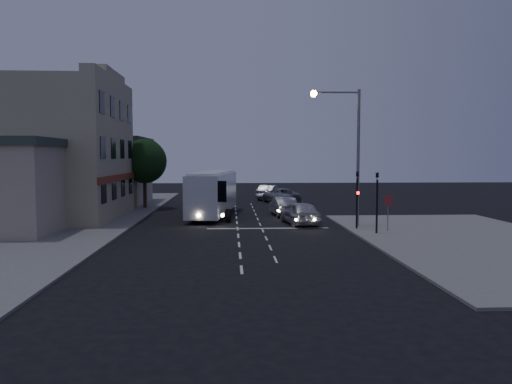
{
  "coord_description": "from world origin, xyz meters",
  "views": [
    {
      "loc": [
        -0.44,
        -30.46,
        4.68
      ],
      "look_at": [
        1.36,
        4.91,
        2.2
      ],
      "focal_mm": 35.0,
      "sensor_mm": 36.0,
      "label": 1
    }
  ],
  "objects": [
    {
      "name": "low_building_north",
      "position": [
        -13.5,
        20.0,
        3.39
      ],
      "size": [
        9.4,
        9.4,
        6.5
      ],
      "color": "#A19682",
      "rests_on": "sidewalk_far"
    },
    {
      "name": "road_markings",
      "position": [
        1.29,
        3.31,
        0.0
      ],
      "size": [
        8.0,
        30.55,
        0.01
      ],
      "color": "silver",
      "rests_on": "ground"
    },
    {
      "name": "traffic_signal_side",
      "position": [
        8.3,
        -1.2,
        2.42
      ],
      "size": [
        0.18,
        0.15,
        4.1
      ],
      "color": "black",
      "rests_on": "sidewalk_near"
    },
    {
      "name": "streetlight",
      "position": [
        7.34,
        2.2,
        5.73
      ],
      "size": [
        3.32,
        0.44,
        9.0
      ],
      "color": "slate",
      "rests_on": "sidewalk_near"
    },
    {
      "name": "car_sedan_b",
      "position": [
        4.29,
        13.78,
        0.71
      ],
      "size": [
        2.11,
        4.93,
        1.42
      ],
      "primitive_type": "imported",
      "rotation": [
        0.0,
        0.0,
        3.12
      ],
      "color": "#9493A2",
      "rests_on": "ground"
    },
    {
      "name": "car_sedan_c",
      "position": [
        4.64,
        19.95,
        0.77
      ],
      "size": [
        3.88,
        5.98,
        1.53
      ],
      "primitive_type": "imported",
      "rotation": [
        0.0,
        0.0,
        3.4
      ],
      "color": "slate",
      "rests_on": "ground"
    },
    {
      "name": "sidewalk_far",
      "position": [
        -13.0,
        8.0,
        0.06
      ],
      "size": [
        12.0,
        50.0,
        0.12
      ],
      "primitive_type": "cube",
      "color": "slate",
      "rests_on": "ground"
    },
    {
      "name": "car_extra",
      "position": [
        3.78,
        24.63,
        0.8
      ],
      "size": [
        3.1,
        5.14,
        1.6
      ],
      "primitive_type": "imported",
      "rotation": [
        0.0,
        0.0,
        2.83
      ],
      "color": "silver",
      "rests_on": "ground"
    },
    {
      "name": "tour_bus",
      "position": [
        -1.82,
        9.25,
        1.91
      ],
      "size": [
        3.78,
        11.76,
        3.54
      ],
      "rotation": [
        0.0,
        0.0,
        -0.12
      ],
      "color": "silver",
      "rests_on": "ground"
    },
    {
      "name": "traffic_signal_main",
      "position": [
        7.6,
        0.78,
        2.42
      ],
      "size": [
        0.25,
        0.35,
        4.1
      ],
      "color": "black",
      "rests_on": "sidewalk_near"
    },
    {
      "name": "car_sedan_a",
      "position": [
        3.74,
        9.06,
        0.74
      ],
      "size": [
        2.06,
        4.64,
        1.48
      ],
      "primitive_type": "imported",
      "rotation": [
        0.0,
        0.0,
        3.25
      ],
      "color": "#A7A7A7",
      "rests_on": "ground"
    },
    {
      "name": "car_suv",
      "position": [
        4.37,
        3.8,
        0.81
      ],
      "size": [
        2.62,
        5.02,
        1.63
      ],
      "primitive_type": "imported",
      "rotation": [
        0.0,
        0.0,
        3.29
      ],
      "color": "#BDBCBF",
      "rests_on": "ground"
    },
    {
      "name": "street_tree",
      "position": [
        -8.21,
        15.02,
        4.5
      ],
      "size": [
        4.0,
        4.0,
        6.2
      ],
      "color": "black",
      "rests_on": "sidewalk_far"
    },
    {
      "name": "ground",
      "position": [
        0.0,
        0.0,
        0.0
      ],
      "size": [
        120.0,
        120.0,
        0.0
      ],
      "primitive_type": "plane",
      "color": "black"
    },
    {
      "name": "regulatory_sign",
      "position": [
        9.3,
        -0.24,
        1.6
      ],
      "size": [
        0.45,
        0.12,
        2.2
      ],
      "color": "slate",
      "rests_on": "sidewalk_near"
    },
    {
      "name": "sidewalk_near",
      "position": [
        13.0,
        -4.0,
        0.06
      ],
      "size": [
        12.0,
        24.0,
        0.12
      ],
      "primitive_type": "cube",
      "color": "slate",
      "rests_on": "ground"
    },
    {
      "name": "main_building",
      "position": [
        -13.96,
        8.0,
        5.16
      ],
      "size": [
        10.12,
        12.0,
        11.0
      ],
      "color": "tan",
      "rests_on": "sidewalk_far"
    }
  ]
}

